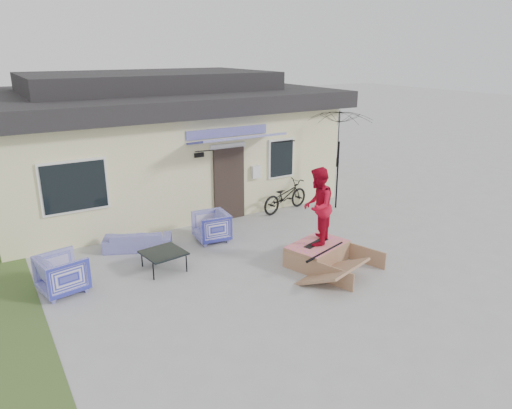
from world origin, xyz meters
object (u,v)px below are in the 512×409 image
patio_umbrella (339,153)px  skateboard (316,243)px  armchair_left (62,272)px  armchair_right (211,225)px  coffee_table (164,260)px  skater (318,205)px  loveseat (137,237)px  bicycle (285,193)px  skate_ramp (317,253)px

patio_umbrella → skateboard: size_ratio=2.91×
armchair_left → armchair_right: size_ratio=1.05×
coffee_table → patio_umbrella: (6.20, 1.39, 1.54)m
armchair_left → patio_umbrella: 8.54m
armchair_left → armchair_right: armchair_left is taller
armchair_right → skater: bearing=36.7°
loveseat → skateboard: loveseat is taller
armchair_right → skateboard: (1.50, -2.44, 0.06)m
bicycle → loveseat: bearing=84.3°
coffee_table → patio_umbrella: patio_umbrella is taller
loveseat → skateboard: (3.32, -2.88, 0.16)m
patio_umbrella → loveseat: bearing=179.8°
skateboard → skater: 0.92m
bicycle → skater: 3.84m
bicycle → armchair_right: bearing=96.1°
armchair_left → skater: (5.31, -1.53, 0.96)m
loveseat → armchair_right: armchair_right is taller
loveseat → skater: 4.52m
loveseat → coffee_table: bearing=119.9°
armchair_left → skate_ramp: bearing=-117.6°
skate_ramp → armchair_right: bearing=104.1°
skater → armchair_left: bearing=-57.1°
skateboard → skate_ramp: bearing=-90.9°
armchair_left → loveseat: bearing=-67.0°
patio_umbrella → skate_ramp: (-3.01, -2.90, -1.52)m
coffee_table → skater: size_ratio=0.48×
coffee_table → patio_umbrella: 6.53m
armchair_left → bicycle: bicycle is taller
skater → skate_ramp: bearing=66.2°
armchair_left → bicycle: bearing=-85.4°
loveseat → skate_ramp: (3.33, -2.92, -0.09)m
bicycle → skate_ramp: 3.80m
skate_ramp → skateboard: size_ratio=2.44×
patio_umbrella → bicycle: bearing=159.2°
bicycle → skater: (-1.49, -3.44, 0.83)m
coffee_table → loveseat: bearing=95.8°
patio_umbrella → skate_ramp: size_ratio=1.19×
coffee_table → bicycle: bicycle is taller
armchair_right → skater: (1.50, -2.44, 0.98)m
armchair_right → skate_ramp: size_ratio=0.46×
coffee_table → skateboard: skateboard is taller
loveseat → skate_ramp: size_ratio=0.89×
armchair_left → skateboard: (5.31, -1.53, 0.04)m
armchair_left → coffee_table: bearing=-102.9°
skater → patio_umbrella: bearing=-177.7°
skateboard → armchair_right: bearing=103.4°
coffee_table → skateboard: bearing=-24.8°
armchair_left → coffee_table: (2.14, -0.07, -0.23)m
bicycle → skater: size_ratio=1.01×
coffee_table → patio_umbrella: bearing=12.6°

